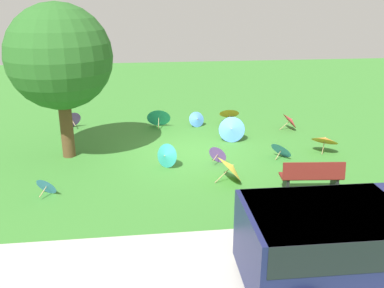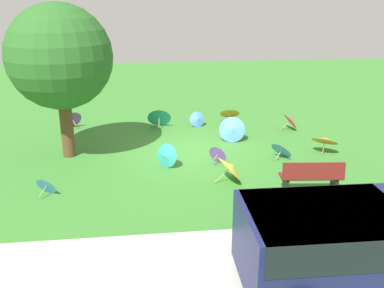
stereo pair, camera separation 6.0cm
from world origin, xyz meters
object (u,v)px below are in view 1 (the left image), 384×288
at_px(shade_tree, 59,57).
at_px(parasol_blue_3, 282,149).
at_px(parasol_red_0, 291,120).
at_px(parasol_yellow_0, 231,167).
at_px(parasol_blue_1, 197,119).
at_px(parasol_teal_1, 159,116).
at_px(van_dark, 367,240).
at_px(parasol_purple_0, 71,119).
at_px(parasol_blue_5, 47,185).
at_px(park_bench, 312,176).
at_px(parasol_teal_4, 166,156).
at_px(parasol_blue_2, 232,129).
at_px(parasol_orange_0, 229,112).
at_px(parasol_orange_2, 325,139).
at_px(parasol_purple_1, 219,154).

distance_m(shade_tree, parasol_blue_3, 7.38).
xyz_separation_m(parasol_red_0, parasol_yellow_0, (3.29, 4.43, 0.04)).
height_order(parasol_yellow_0, parasol_blue_1, parasol_yellow_0).
relative_size(parasol_teal_1, parasol_blue_3, 1.08).
relative_size(van_dark, parasol_yellow_0, 4.36).
bearing_deg(parasol_purple_0, parasol_blue_5, 92.22).
height_order(park_bench, parasol_teal_4, park_bench).
height_order(parasol_blue_1, parasol_teal_4, parasol_teal_4).
bearing_deg(van_dark, park_bench, -98.52).
bearing_deg(parasol_blue_1, parasol_blue_2, 117.58).
distance_m(parasol_blue_3, parasol_teal_4, 3.71).
height_order(parasol_orange_0, parasol_orange_2, parasol_orange_0).
bearing_deg(parasol_purple_0, parasol_orange_2, 155.91).
height_order(shade_tree, parasol_yellow_0, shade_tree).
bearing_deg(parasol_blue_3, parasol_yellow_0, 37.92).
relative_size(parasol_purple_0, parasol_purple_1, 1.26).
bearing_deg(parasol_blue_3, park_bench, 88.72).
height_order(parasol_orange_0, parasol_teal_4, parasol_teal_4).
distance_m(parasol_blue_1, parasol_purple_1, 3.84).
xyz_separation_m(parasol_yellow_0, parasol_purple_1, (0.09, -1.39, -0.12)).
distance_m(shade_tree, parasol_purple_1, 5.58).
xyz_separation_m(parasol_purple_1, parasol_blue_5, (4.79, 1.65, -0.03)).
bearing_deg(parasol_blue_5, parasol_orange_2, -165.87).
bearing_deg(shade_tree, parasol_yellow_0, 151.73).
relative_size(park_bench, parasol_blue_1, 2.41).
height_order(shade_tree, parasol_purple_1, shade_tree).
distance_m(parasol_blue_2, parasol_purple_1, 2.14).
height_order(parasol_teal_1, parasol_blue_2, parasol_blue_2).
bearing_deg(parasol_purple_1, shade_tree, -13.98).
bearing_deg(parasol_teal_1, van_dark, 107.07).
bearing_deg(parasol_blue_1, parasol_orange_0, -161.57).
xyz_separation_m(parasol_blue_1, parasol_blue_3, (-2.21, 3.70, -0.00)).
xyz_separation_m(van_dark, parasol_orange_2, (-2.16, -6.53, -0.46)).
bearing_deg(parasol_orange_0, shade_tree, 28.04).
distance_m(parasol_red_0, parasol_blue_3, 3.18).
bearing_deg(van_dark, shade_tree, -49.73).
bearing_deg(parasol_teal_4, parasol_blue_1, -110.37).
bearing_deg(parasol_teal_1, parasol_red_0, 169.03).
distance_m(parasol_yellow_0, parasol_purple_0, 7.68).
bearing_deg(parasol_teal_1, parasol_blue_1, 173.59).
bearing_deg(parasol_red_0, van_dark, 78.10).
distance_m(parasol_blue_1, parasol_orange_2, 5.06).
relative_size(parasol_red_0, parasol_blue_1, 1.07).
bearing_deg(parasol_purple_0, parasol_yellow_0, 131.76).
bearing_deg(parasol_orange_0, parasol_yellow_0, 78.67).
relative_size(park_bench, parasol_orange_0, 1.89).
height_order(parasol_yellow_0, parasol_purple_0, parasol_yellow_0).
height_order(parasol_red_0, parasol_orange_0, parasol_orange_0).
xyz_separation_m(van_dark, parasol_blue_3, (-0.61, -6.21, -0.61)).
bearing_deg(parasol_orange_2, parasol_blue_2, -28.35).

